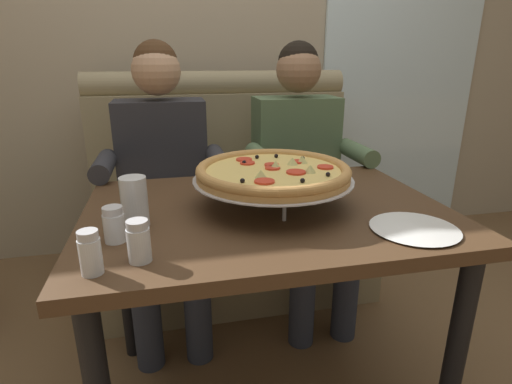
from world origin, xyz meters
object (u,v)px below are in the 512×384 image
Objects in this scene: dining_table at (267,236)px; diner_left at (164,173)px; booth_bench at (228,211)px; drinking_glass at (135,205)px; pizza at (273,172)px; shaker_pepper_flakes at (139,244)px; shaker_parmesan at (114,227)px; diner_right at (301,165)px; plate_near_left at (415,226)px; shaker_oregano at (91,256)px.

diner_left is (-0.32, 0.61, 0.06)m from dining_table.
booth_bench is 9.97× the size of drinking_glass.
pizza reaches higher than shaker_pepper_flakes.
shaker_pepper_flakes is at bearing -143.50° from pizza.
diner_left reaches higher than shaker_parmesan.
shaker_pepper_flakes is (-0.38, -1.15, 0.39)m from booth_bench.
plate_near_left is (0.04, -0.87, 0.05)m from diner_right.
pizza is 4.94× the size of shaker_pepper_flakes.
dining_table is 0.69m from diner_left.
diner_right is 1.08m from shaker_parmesan.
shaker_oregano reaches higher than dining_table.
diner_left reaches higher than shaker_oregano.
shaker_pepper_flakes and shaker_oregano have the same top height.
booth_bench reaches higher than drinking_glass.
dining_table is at bearing 8.65° from drinking_glass.
shaker_parmesan is 0.39× the size of plate_near_left.
dining_table is 11.95× the size of shaker_parmesan.
dining_table is at bearing 36.41° from shaker_pepper_flakes.
diner_left reaches higher than booth_bench.
diner_left is 0.70m from pizza.
drinking_glass is at bearing -137.03° from diner_right.
pizza is at bearing 37.75° from dining_table.
diner_left is at bearing 117.90° from dining_table.
drinking_glass is at bearing 72.54° from shaker_oregano.
shaker_parmesan is 0.81m from plate_near_left.
booth_bench is 5.89× the size of plate_near_left.
diner_left is 13.41× the size of shaker_parmesan.
diner_left and diner_right have the same top height.
pizza is at bearing 10.67° from drinking_glass.
booth_bench is 0.91m from dining_table.
booth_bench reaches higher than shaker_pepper_flakes.
dining_table is (0.00, -0.88, 0.25)m from booth_bench.
diner_right reaches higher than drinking_glass.
shaker_pepper_flakes is (-0.05, -0.89, 0.08)m from diner_left.
shaker_oregano is at bearing -101.37° from shaker_parmesan.
diner_left reaches higher than dining_table.
shaker_oregano is 0.27m from drinking_glass.
shaker_parmesan is 0.93× the size of shaker_oregano.
diner_right is 12.42× the size of shaker_oregano.
drinking_glass is at bearing 95.48° from shaker_pepper_flakes.
drinking_glass is (0.05, 0.09, 0.02)m from shaker_parmesan.
dining_table is 0.89× the size of diner_left.
shaker_oregano is (-0.10, -0.04, -0.00)m from shaker_pepper_flakes.
diner_left reaches higher than shaker_pepper_flakes.
diner_left reaches higher than plate_near_left.
booth_bench reaches higher than plate_near_left.
diner_left reaches higher than drinking_glass.
shaker_oregano is at bearing -111.81° from booth_bench.
booth_bench is at bearing 66.66° from shaker_parmesan.
booth_bench is 13.96× the size of shaker_oregano.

